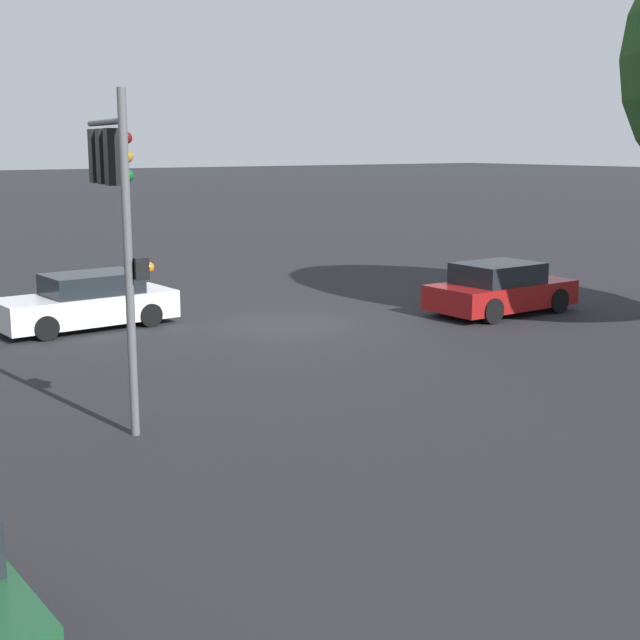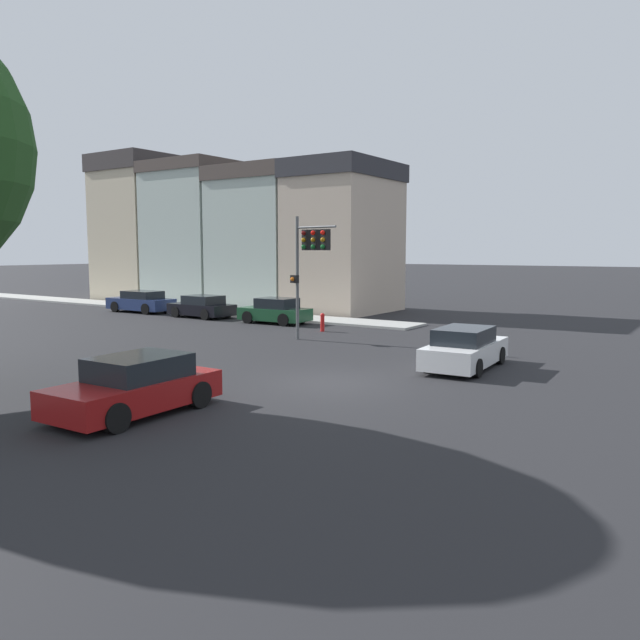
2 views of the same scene
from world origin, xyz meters
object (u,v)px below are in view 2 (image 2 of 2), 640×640
parked_car_1 (202,307)px  fire_hydrant (322,322)px  traffic_signal (310,251)px  crossing_car_0 (465,349)px  crossing_car_1 (136,387)px  parked_car_0 (275,311)px  parked_car_2 (141,302)px

parked_car_1 → fire_hydrant: 9.67m
traffic_signal → crossing_car_0: traffic_signal is taller
crossing_car_1 → crossing_car_0: bearing=154.5°
parked_car_0 → parked_car_2: (0.01, 11.06, 0.01)m
traffic_signal → crossing_car_1: size_ratio=1.28×
crossing_car_0 → fire_hydrant: bearing=57.3°
crossing_car_0 → fire_hydrant: 10.86m
traffic_signal → parked_car_0: traffic_signal is taller
parked_car_2 → parked_car_1: bearing=178.0°
parked_car_1 → traffic_signal: bearing=160.3°
traffic_signal → parked_car_2: (4.49, 16.52, -3.31)m
parked_car_2 → traffic_signal: bearing=163.6°
crossing_car_1 → parked_car_0: size_ratio=1.09×
crossing_car_0 → parked_car_2: 25.49m
crossing_car_0 → fire_hydrant: size_ratio=4.97×
parked_car_0 → parked_car_2: size_ratio=0.84×
traffic_signal → crossing_car_1: (-12.54, -3.50, -3.31)m
crossing_car_0 → fire_hydrant: (5.36, 9.45, -0.18)m
crossing_car_1 → parked_car_1: 22.29m
parked_car_0 → traffic_signal: bearing=138.7°
crossing_car_1 → parked_car_1: bearing=-141.1°
crossing_car_0 → parked_car_2: size_ratio=0.97×
traffic_signal → parked_car_1: (4.41, 10.97, -3.35)m
crossing_car_0 → parked_car_2: (6.76, 24.57, 0.01)m
crossing_car_1 → parked_car_2: crossing_car_1 is taller
parked_car_2 → parked_car_0: bearing=178.8°
traffic_signal → parked_car_1: size_ratio=1.33×
crossing_car_0 → crossing_car_1: bearing=153.0°
parked_car_0 → parked_car_1: 5.52m
crossing_car_0 → parked_car_0: bearing=60.4°
crossing_car_1 → parked_car_2: bearing=-132.0°
traffic_signal → crossing_car_1: 13.44m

